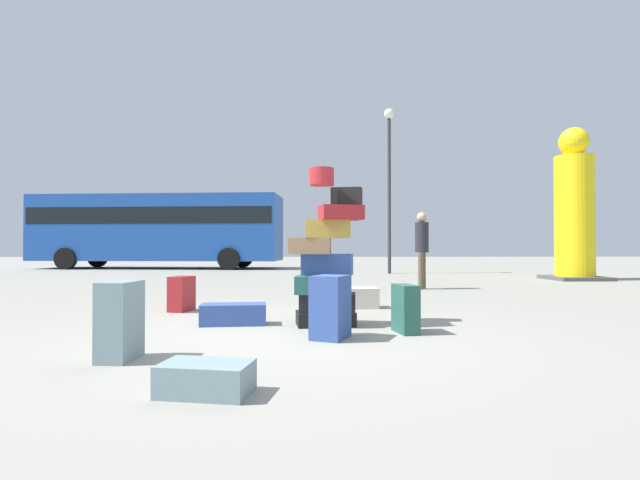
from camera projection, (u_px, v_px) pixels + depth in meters
ground_plane at (297, 332)px, 5.20m from camera, size 80.00×80.00×0.00m
suitcase_tower at (327, 263)px, 5.68m from camera, size 0.93×0.71×1.87m
suitcase_slate_behind_tower at (206, 378)px, 3.01m from camera, size 0.62×0.45×0.20m
suitcase_slate_white_trunk at (120, 321)px, 3.93m from camera, size 0.29×0.42×0.65m
suitcase_navy_upright_blue at (330, 307)px, 4.85m from camera, size 0.45×0.50×0.64m
suitcase_teal_right_side at (405, 309)px, 5.18m from camera, size 0.25×0.42×0.52m
suitcase_cream_foreground_near at (355, 298)px, 7.29m from camera, size 0.71×0.44×0.31m
suitcase_navy_left_side at (234, 314)px, 5.72m from camera, size 0.80×0.41×0.25m
suitcase_maroon_foreground_far at (182, 294)px, 6.92m from camera, size 0.34×0.44×0.50m
person_bearded_onlooker at (422, 243)px, 10.58m from camera, size 0.30×0.32×1.70m
yellow_dummy_statue at (574, 212)px, 13.62m from camera, size 1.48×1.48×4.35m
parked_bus at (159, 226)px, 20.81m from camera, size 10.77×3.54×3.15m
lamp_post at (389, 165)px, 16.83m from camera, size 0.36×0.36×5.83m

